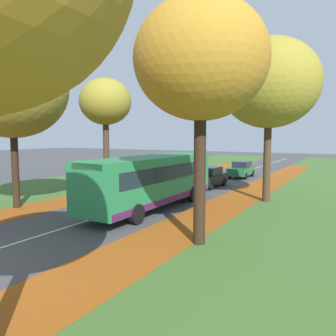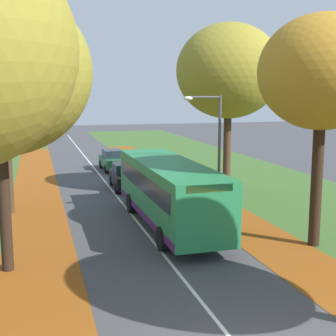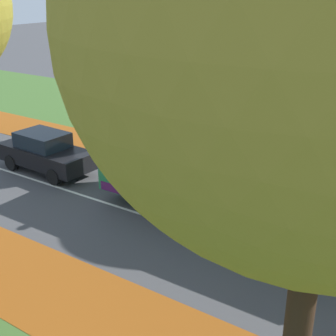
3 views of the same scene
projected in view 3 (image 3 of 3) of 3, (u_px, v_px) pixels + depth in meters
leaf_litter_left at (66, 297)px, 11.52m from camera, size 2.80×60.00×0.00m
grass_verge_right at (172, 126)px, 25.28m from camera, size 12.00×90.00×0.01m
leaf_litter_right at (234, 177)px, 18.61m from camera, size 2.80×60.00×0.00m
road_centre_line at (42, 182)px, 18.19m from camera, size 0.12×80.00×0.01m
streetlamp_right at (269, 94)px, 15.71m from camera, size 1.89×0.28×6.00m
bus at (253, 177)px, 14.25m from camera, size 2.70×10.41×2.98m
car_black_lead at (46, 152)px, 19.01m from camera, size 1.90×4.26×1.62m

